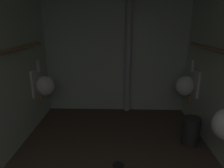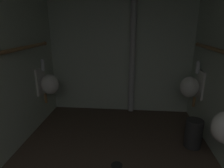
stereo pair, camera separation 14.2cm
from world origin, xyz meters
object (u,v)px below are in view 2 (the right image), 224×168
object	(u,v)px
floor_drain	(117,165)
waste_bin	(194,133)
urinal_right_far	(191,86)
standpipe_back_wall	(133,48)
urinal_left_mid	(49,84)

from	to	relation	value
floor_drain	waste_bin	world-z (taller)	waste_bin
urinal_right_far	waste_bin	distance (m)	0.78
standpipe_back_wall	waste_bin	xyz separation A→B (m)	(0.85, -1.06, -1.03)
urinal_right_far	standpipe_back_wall	distance (m)	1.17
urinal_right_far	standpipe_back_wall	size ratio (longest dim) A/B	0.31
standpipe_back_wall	waste_bin	bearing A→B (deg)	-51.04
urinal_left_mid	waste_bin	xyz separation A→B (m)	(2.23, -0.54, -0.48)
floor_drain	waste_bin	size ratio (longest dim) A/B	0.35
urinal_left_mid	waste_bin	bearing A→B (deg)	-13.67
urinal_right_far	floor_drain	size ratio (longest dim) A/B	5.39
floor_drain	waste_bin	xyz separation A→B (m)	(1.02, 0.49, 0.20)
urinal_left_mid	floor_drain	world-z (taller)	urinal_left_mid
urinal_left_mid	urinal_right_far	world-z (taller)	same
standpipe_back_wall	floor_drain	size ratio (longest dim) A/B	17.18
urinal_left_mid	standpipe_back_wall	bearing A→B (deg)	20.40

